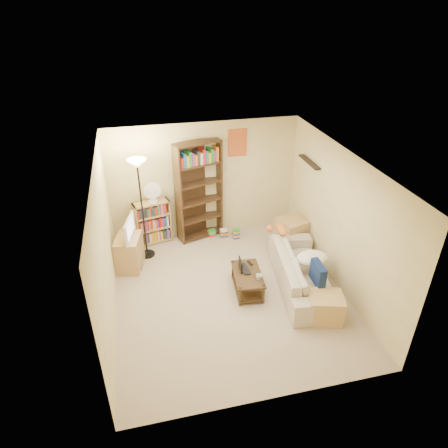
{
  "coord_description": "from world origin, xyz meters",
  "views": [
    {
      "loc": [
        -1.38,
        -5.46,
        4.7
      ],
      "look_at": [
        0.06,
        0.67,
        1.05
      ],
      "focal_mm": 32.0,
      "sensor_mm": 36.0,
      "label": 1
    }
  ],
  "objects_px": {
    "tabby_cat": "(279,229)",
    "side_table": "(291,232)",
    "laptop": "(247,268)",
    "tv_stand": "(129,252)",
    "desk_fan": "(152,193)",
    "floor_lamp": "(139,181)",
    "end_cabinet": "(325,307)",
    "short_bookshelf": "(153,222)",
    "mug": "(259,277)",
    "television": "(126,229)",
    "coffee_table": "(248,280)",
    "tall_bookshelf": "(199,189)",
    "sofa": "(303,271)"
  },
  "relations": [
    {
      "from": "sofa",
      "to": "mug",
      "type": "relative_size",
      "value": 18.52
    },
    {
      "from": "sofa",
      "to": "short_bookshelf",
      "type": "bearing_deg",
      "value": 57.74
    },
    {
      "from": "tabby_cat",
      "to": "side_table",
      "type": "bearing_deg",
      "value": 44.8
    },
    {
      "from": "sofa",
      "to": "tall_bookshelf",
      "type": "distance_m",
      "value": 2.75
    },
    {
      "from": "coffee_table",
      "to": "short_bookshelf",
      "type": "relative_size",
      "value": 0.94
    },
    {
      "from": "laptop",
      "to": "short_bookshelf",
      "type": "bearing_deg",
      "value": 33.49
    },
    {
      "from": "laptop",
      "to": "desk_fan",
      "type": "bearing_deg",
      "value": 33.17
    },
    {
      "from": "laptop",
      "to": "tall_bookshelf",
      "type": "distance_m",
      "value": 2.14
    },
    {
      "from": "tabby_cat",
      "to": "end_cabinet",
      "type": "bearing_deg",
      "value": -84.4
    },
    {
      "from": "side_table",
      "to": "tabby_cat",
      "type": "bearing_deg",
      "value": -135.2
    },
    {
      "from": "mug",
      "to": "laptop",
      "type": "bearing_deg",
      "value": 108.45
    },
    {
      "from": "tv_stand",
      "to": "tall_bookshelf",
      "type": "distance_m",
      "value": 1.93
    },
    {
      "from": "tv_stand",
      "to": "television",
      "type": "bearing_deg",
      "value": 0.0
    },
    {
      "from": "television",
      "to": "side_table",
      "type": "bearing_deg",
      "value": -75.73
    },
    {
      "from": "sofa",
      "to": "desk_fan",
      "type": "bearing_deg",
      "value": 57.75
    },
    {
      "from": "desk_fan",
      "to": "side_table",
      "type": "relative_size",
      "value": 0.74
    },
    {
      "from": "television",
      "to": "end_cabinet",
      "type": "xyz_separation_m",
      "value": [
        3.07,
        -2.21,
        -0.64
      ]
    },
    {
      "from": "tabby_cat",
      "to": "side_table",
      "type": "xyz_separation_m",
      "value": [
        0.47,
        0.47,
        -0.42
      ]
    },
    {
      "from": "tabby_cat",
      "to": "floor_lamp",
      "type": "bearing_deg",
      "value": 163.02
    },
    {
      "from": "mug",
      "to": "television",
      "type": "height_order",
      "value": "television"
    },
    {
      "from": "laptop",
      "to": "tv_stand",
      "type": "distance_m",
      "value": 2.34
    },
    {
      "from": "sofa",
      "to": "television",
      "type": "xyz_separation_m",
      "value": [
        -3.06,
        1.31,
        0.56
      ]
    },
    {
      "from": "tv_stand",
      "to": "side_table",
      "type": "distance_m",
      "value": 3.37
    },
    {
      "from": "coffee_table",
      "to": "mug",
      "type": "bearing_deg",
      "value": -51.72
    },
    {
      "from": "tabby_cat",
      "to": "television",
      "type": "bearing_deg",
      "value": 171.49
    },
    {
      "from": "laptop",
      "to": "coffee_table",
      "type": "bearing_deg",
      "value": 164.01
    },
    {
      "from": "television",
      "to": "coffee_table",
      "type": "bearing_deg",
      "value": -107.39
    },
    {
      "from": "desk_fan",
      "to": "floor_lamp",
      "type": "height_order",
      "value": "floor_lamp"
    },
    {
      "from": "desk_fan",
      "to": "tall_bookshelf",
      "type": "bearing_deg",
      "value": 2.72
    },
    {
      "from": "television",
      "to": "short_bookshelf",
      "type": "bearing_deg",
      "value": -18.56
    },
    {
      "from": "side_table",
      "to": "short_bookshelf",
      "type": "bearing_deg",
      "value": 164.24
    },
    {
      "from": "tv_stand",
      "to": "desk_fan",
      "type": "height_order",
      "value": "desk_fan"
    },
    {
      "from": "television",
      "to": "end_cabinet",
      "type": "bearing_deg",
      "value": -112.13
    },
    {
      "from": "floor_lamp",
      "to": "mug",
      "type": "bearing_deg",
      "value": -44.21
    },
    {
      "from": "coffee_table",
      "to": "laptop",
      "type": "distance_m",
      "value": 0.2
    },
    {
      "from": "mug",
      "to": "television",
      "type": "relative_size",
      "value": 0.17
    },
    {
      "from": "tabby_cat",
      "to": "short_bookshelf",
      "type": "xyz_separation_m",
      "value": [
        -2.37,
        1.27,
        -0.25
      ]
    },
    {
      "from": "tabby_cat",
      "to": "desk_fan",
      "type": "height_order",
      "value": "desk_fan"
    },
    {
      "from": "tall_bookshelf",
      "to": "end_cabinet",
      "type": "height_order",
      "value": "tall_bookshelf"
    },
    {
      "from": "floor_lamp",
      "to": "end_cabinet",
      "type": "height_order",
      "value": "floor_lamp"
    },
    {
      "from": "mug",
      "to": "desk_fan",
      "type": "height_order",
      "value": "desk_fan"
    },
    {
      "from": "mug",
      "to": "side_table",
      "type": "bearing_deg",
      "value": 51.01
    },
    {
      "from": "floor_lamp",
      "to": "end_cabinet",
      "type": "bearing_deg",
      "value": -43.17
    },
    {
      "from": "tall_bookshelf",
      "to": "tabby_cat",
      "type": "bearing_deg",
      "value": -60.58
    },
    {
      "from": "television",
      "to": "floor_lamp",
      "type": "height_order",
      "value": "floor_lamp"
    },
    {
      "from": "short_bookshelf",
      "to": "desk_fan",
      "type": "relative_size",
      "value": 2.13
    },
    {
      "from": "tabby_cat",
      "to": "side_table",
      "type": "distance_m",
      "value": 0.79
    },
    {
      "from": "laptop",
      "to": "tall_bookshelf",
      "type": "relative_size",
      "value": 0.17
    },
    {
      "from": "coffee_table",
      "to": "laptop",
      "type": "bearing_deg",
      "value": 84.07
    },
    {
      "from": "mug",
      "to": "end_cabinet",
      "type": "bearing_deg",
      "value": -40.92
    }
  ]
}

